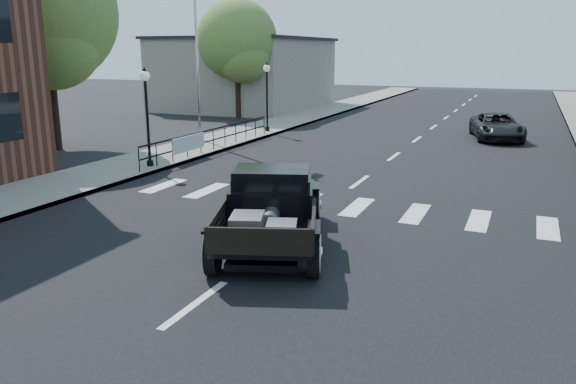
% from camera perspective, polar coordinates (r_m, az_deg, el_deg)
% --- Properties ---
extents(ground, '(120.00, 120.00, 0.00)m').
position_cam_1_polar(ground, '(12.28, -1.88, -5.88)').
color(ground, black).
rests_on(ground, ground).
extents(road, '(14.00, 80.00, 0.02)m').
position_cam_1_polar(road, '(26.25, 12.15, 4.61)').
color(road, black).
rests_on(road, ground).
extents(road_markings, '(12.00, 60.00, 0.06)m').
position_cam_1_polar(road_markings, '(21.44, 9.51, 2.62)').
color(road_markings, silver).
rests_on(road_markings, ground).
extents(sidewalk_left, '(3.00, 80.00, 0.15)m').
position_cam_1_polar(sidewalk_left, '(29.06, -4.57, 5.91)').
color(sidewalk_left, gray).
rests_on(sidewalk_left, ground).
extents(low_building_left, '(10.00, 12.00, 5.00)m').
position_cam_1_polar(low_building_left, '(43.33, -4.27, 11.82)').
color(low_building_left, '#A39688').
rests_on(low_building_left, ground).
extents(railing, '(0.08, 10.00, 1.00)m').
position_cam_1_polar(railing, '(24.08, -7.61, 5.51)').
color(railing, black).
rests_on(railing, sidewalk_left).
extents(banner, '(0.04, 2.20, 0.60)m').
position_cam_1_polar(banner, '(22.39, -10.02, 4.26)').
color(banner, silver).
rests_on(banner, sidewalk_left).
extents(lamp_post_b, '(0.36, 0.36, 3.51)m').
position_cam_1_polar(lamp_post_b, '(20.79, -14.10, 7.36)').
color(lamp_post_b, black).
rests_on(lamp_post_b, sidewalk_left).
extents(lamp_post_c, '(0.36, 0.36, 3.51)m').
position_cam_1_polar(lamp_post_c, '(29.34, -2.15, 9.61)').
color(lamp_post_c, black).
rests_on(lamp_post_c, sidewalk_left).
extents(flagpole, '(0.12, 0.12, 10.88)m').
position_cam_1_polar(flagpole, '(26.55, -9.36, 16.94)').
color(flagpole, silver).
rests_on(flagpole, sidewalk_left).
extents(big_tree_near, '(5.97, 5.97, 8.77)m').
position_cam_1_polar(big_tree_near, '(26.42, -23.19, 13.42)').
color(big_tree_near, '#587632').
rests_on(big_tree_near, ground).
extents(big_tree_far, '(5.08, 5.08, 7.46)m').
position_cam_1_polar(big_tree_far, '(36.82, -5.16, 13.32)').
color(big_tree_far, '#587632').
rests_on(big_tree_far, ground).
extents(hotrod_pickup, '(3.91, 5.53, 1.75)m').
position_cam_1_polar(hotrod_pickup, '(12.28, -1.71, -1.60)').
color(hotrod_pickup, black).
rests_on(hotrod_pickup, ground).
extents(second_car, '(3.06, 4.92, 1.27)m').
position_cam_1_polar(second_car, '(29.32, 20.45, 6.25)').
color(second_car, black).
rests_on(second_car, ground).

